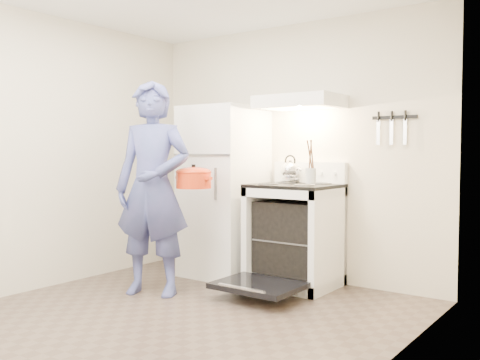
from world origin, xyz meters
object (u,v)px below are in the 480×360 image
object	(u,v)px
person	(153,188)
dutch_oven	(194,180)
refrigerator	(224,191)
tea_kettle	(290,169)
stove_body	(294,237)

from	to	relation	value
person	dutch_oven	xyz separation A→B (m)	(0.27, 0.23, 0.07)
refrigerator	dutch_oven	xyz separation A→B (m)	(0.22, -0.71, 0.15)
tea_kettle	stove_body	bearing A→B (deg)	-48.11
stove_body	person	world-z (taller)	person
tea_kettle	person	xyz separation A→B (m)	(-0.71, -1.14, -0.15)
refrigerator	stove_body	bearing A→B (deg)	1.77
stove_body	tea_kettle	distance (m)	0.66
person	dutch_oven	world-z (taller)	person
person	dutch_oven	distance (m)	0.36
refrigerator	dutch_oven	bearing A→B (deg)	-72.96
stove_body	dutch_oven	distance (m)	1.09
dutch_oven	tea_kettle	bearing A→B (deg)	64.07
refrigerator	tea_kettle	world-z (taller)	refrigerator
refrigerator	person	xyz separation A→B (m)	(-0.05, -0.95, 0.08)
refrigerator	tea_kettle	xyz separation A→B (m)	(0.66, 0.19, 0.23)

